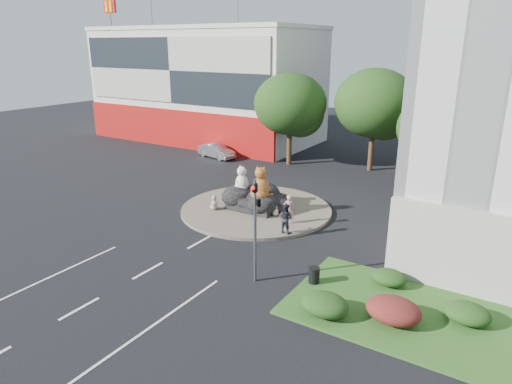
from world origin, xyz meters
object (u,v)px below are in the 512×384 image
cat_tabby (261,183)px  kitten_calico (214,202)px  cat_white (242,179)px  pedestrian_dark (285,218)px  pedestrian_pink (289,209)px  litter_bin (314,275)px  parked_car (217,151)px  kitten_white (275,210)px

cat_tabby → kitten_calico: bearing=-169.0°
cat_white → pedestrian_dark: cat_white is taller
pedestrian_pink → litter_bin: size_ratio=2.37×
cat_white → pedestrian_dark: bearing=-3.2°
cat_white → pedestrian_dark: size_ratio=1.07×
kitten_calico → pedestrian_dark: bearing=34.0°
kitten_calico → pedestrian_pink: size_ratio=0.56×
cat_white → parked_car: bearing=159.1°
litter_bin → cat_tabby: bearing=137.1°
cat_white → kitten_white: cat_white is taller
pedestrian_dark → cat_white: bearing=-27.7°
kitten_white → pedestrian_pink: bearing=-75.5°
kitten_white → pedestrian_pink: pedestrian_pink is taller
cat_white → parked_car: size_ratio=0.46×
cat_white → parked_car: cat_white is taller
cat_white → litter_bin: (8.62, -6.84, -1.55)m
kitten_white → parked_car: bearing=91.7°
cat_tabby → kitten_calico: cat_tabby is taller
cat_white → kitten_white: size_ratio=2.58×
cat_tabby → kitten_calico: size_ratio=2.23×
pedestrian_pink → pedestrian_dark: bearing=78.6°
pedestrian_pink → litter_bin: pedestrian_pink is taller
parked_car → kitten_white: bearing=-118.6°
cat_white → pedestrian_pink: cat_white is taller
kitten_calico → pedestrian_pink: (5.29, 0.51, 0.40)m
cat_white → litter_bin: bearing=-13.2°
pedestrian_pink → cat_tabby: bearing=-47.9°
pedestrian_pink → litter_bin: (4.40, -5.66, -0.60)m
cat_white → cat_tabby: 1.89m
cat_white → litter_bin: cat_white is taller
kitten_calico → cat_tabby: bearing=65.1°
cat_tabby → pedestrian_dark: (2.95, -2.07, -1.13)m
cat_white → kitten_white: 3.29m
kitten_white → parked_car: 16.93m
kitten_calico → kitten_white: bearing=59.5°
pedestrian_dark → litter_bin: 5.78m
kitten_calico → pedestrian_pink: pedestrian_pink is taller
kitten_white → litter_bin: bearing=-96.0°
kitten_calico → kitten_white: 4.15m
kitten_calico → pedestrian_pink: bearing=48.2°
litter_bin → pedestrian_pink: bearing=127.8°
cat_tabby → parked_car: 16.20m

